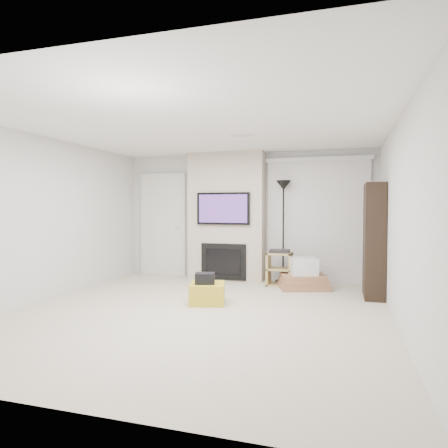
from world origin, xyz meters
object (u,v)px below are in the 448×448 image
(bookshelf, at_px, (374,240))
(ottoman, at_px, (207,293))
(box_stack, at_px, (303,277))
(av_stand, at_px, (280,267))
(floor_lamp, at_px, (283,202))

(bookshelf, bearing_deg, ottoman, -153.79)
(ottoman, height_order, box_stack, box_stack)
(av_stand, distance_m, bookshelf, 1.74)
(box_stack, xyz_separation_m, bookshelf, (1.13, -0.33, 0.69))
(floor_lamp, bearing_deg, ottoman, -112.46)
(ottoman, relative_size, box_stack, 0.52)
(floor_lamp, relative_size, box_stack, 1.99)
(box_stack, bearing_deg, av_stand, 159.26)
(floor_lamp, bearing_deg, box_stack, -49.58)
(box_stack, height_order, bookshelf, bookshelf)
(ottoman, relative_size, bookshelf, 0.28)
(ottoman, xyz_separation_m, av_stand, (0.82, 1.67, 0.20))
(floor_lamp, relative_size, av_stand, 2.92)
(ottoman, bearing_deg, av_stand, 63.99)
(av_stand, xyz_separation_m, bookshelf, (1.57, -0.50, 0.55))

